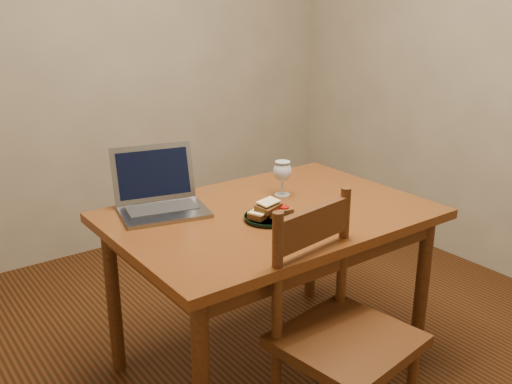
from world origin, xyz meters
TOP-DOWN VIEW (x-y plane):
  - floor at (0.00, 0.00)m, footprint 3.20×3.20m
  - back_wall at (0.00, 1.61)m, footprint 3.20×0.02m
  - right_wall at (1.61, 0.00)m, footprint 0.02×3.20m
  - table at (-0.08, -0.07)m, footprint 1.30×0.90m
  - chair at (-0.18, -0.61)m, footprint 0.49×0.48m
  - plate at (-0.14, -0.15)m, footprint 0.20×0.20m
  - sandwich_cheese at (-0.17, -0.14)m, footprint 0.12×0.10m
  - sandwich_tomato at (-0.10, -0.16)m, footprint 0.12×0.08m
  - sandwich_top at (-0.14, -0.14)m, footprint 0.13×0.10m
  - milk_glass at (0.09, 0.05)m, footprint 0.08×0.08m
  - laptop at (-0.43, 0.23)m, footprint 0.41×0.39m

SIDE VIEW (x-z plane):
  - floor at x=0.00m, z-range -0.02..0.00m
  - chair at x=-0.18m, z-range 0.27..0.75m
  - table at x=-0.08m, z-range 0.28..1.02m
  - plate at x=-0.14m, z-range 0.74..0.76m
  - sandwich_cheese at x=-0.17m, z-range 0.76..0.79m
  - sandwich_tomato at x=-0.10m, z-range 0.76..0.79m
  - sandwich_top at x=-0.14m, z-range 0.78..0.82m
  - laptop at x=-0.43m, z-range 0.68..0.93m
  - milk_glass at x=0.09m, z-range 0.74..0.90m
  - back_wall at x=0.00m, z-range 0.00..2.60m
  - right_wall at x=1.61m, z-range 0.00..2.60m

